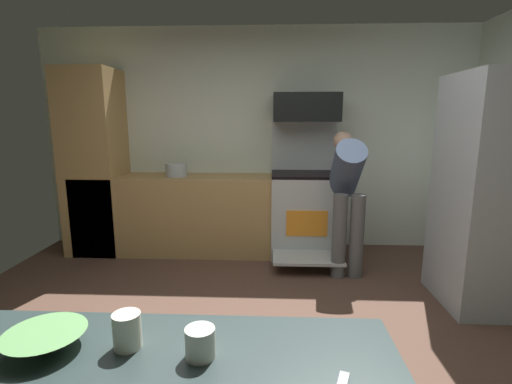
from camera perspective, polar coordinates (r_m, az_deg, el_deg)
ground_plane at (r=2.74m, az=-1.36°, el=-23.59°), size 5.20×4.80×0.02m
wall_back at (r=4.60m, az=0.57°, el=7.96°), size 5.20×0.12×2.60m
lower_cabinet_run at (r=4.50m, az=-11.17°, el=-3.30°), size 2.40×0.60×0.90m
cabinet_column at (r=4.73m, az=-23.33°, el=4.11°), size 0.60×0.60×2.10m
oven_range at (r=4.36m, az=7.38°, el=-2.85°), size 0.76×1.05×1.52m
microwave at (r=4.33m, az=7.67°, el=12.64°), size 0.74×0.38×0.31m
refrigerator at (r=3.65m, az=33.35°, el=-0.16°), size 0.85×0.79×1.91m
person_cook at (r=3.86m, az=13.63°, el=0.39°), size 0.31×0.70×1.42m
mixing_bowl_large at (r=1.30m, az=-29.39°, el=-19.11°), size 0.23×0.23×0.05m
mug_coffee at (r=1.20m, az=-19.02°, el=-19.32°), size 0.08×0.08×0.10m
mug_tea at (r=1.12m, az=-8.50°, el=-21.75°), size 0.08×0.08×0.09m
stock_pot at (r=4.41m, az=-12.02°, el=3.33°), size 0.25×0.25×0.15m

